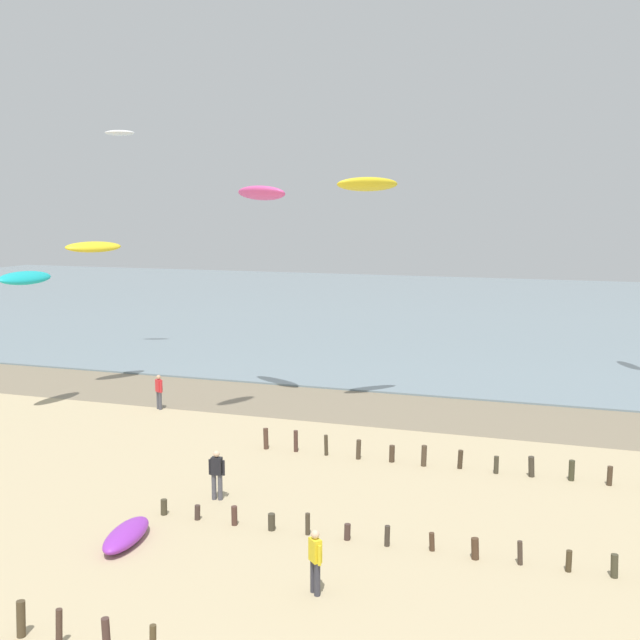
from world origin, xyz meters
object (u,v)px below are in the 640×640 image
Objects in this scene: kite_aloft_5 at (25,278)px; kite_aloft_6 at (93,247)px; kite_aloft_3 at (368,184)px; person_nearest_camera at (217,473)px; kite_aloft_2 at (261,193)px; person_by_waterline at (159,391)px; grounded_kite at (126,535)px; person_mid_beach at (315,560)px; kite_aloft_8 at (120,133)px.

kite_aloft_6 is (0.11, 5.39, 1.19)m from kite_aloft_5.
kite_aloft_3 is 1.02× the size of kite_aloft_6.
person_nearest_camera is 16.46m from kite_aloft_5.
person_nearest_camera is 0.50× the size of kite_aloft_2.
kite_aloft_5 is at bearing -150.98° from kite_aloft_6.
person_nearest_camera is at bearing -103.92° from kite_aloft_6.
person_by_waterline is 15.83m from grounded_kite.
kite_aloft_2 is at bearing 116.43° from person_mid_beach.
kite_aloft_5 is (-13.51, 7.58, 5.58)m from person_nearest_camera.
grounded_kite is 20.13m from kite_aloft_2.
kite_aloft_5 is at bearing 150.70° from person_nearest_camera.
kite_aloft_6 is at bearing 135.81° from person_mid_beach.
kite_aloft_6 is 11.75m from kite_aloft_8.
person_nearest_camera is at bearing -51.51° from person_by_waterline.
kite_aloft_2 is at bearing 0.70° from grounded_kite.
grounded_kite is 0.75× the size of kite_aloft_2.
person_mid_beach is 0.89× the size of kite_aloft_8.
kite_aloft_5 reaches higher than grounded_kite.
kite_aloft_6 is at bearing 151.85° from person_by_waterline.
kite_aloft_5 is at bearing -122.16° from kite_aloft_2.
kite_aloft_6 is at bearing -46.24° from kite_aloft_3.
kite_aloft_2 is 1.79× the size of kite_aloft_8.
kite_aloft_6 is (-9.62, -0.09, -2.78)m from kite_aloft_2.
kite_aloft_6 is at bearing 92.35° from kite_aloft_8.
person_mid_beach is 0.54× the size of kite_aloft_6.
kite_aloft_2 is (-2.80, 17.12, 10.21)m from grounded_kite.
person_by_waterline is 0.67× the size of grounded_kite.
kite_aloft_8 is at bearing 23.46° from grounded_kite.
kite_aloft_3 is at bearing 82.57° from person_nearest_camera.
kite_aloft_2 is at bearing 34.83° from person_by_waterline.
kite_aloft_2 reaches higher than person_by_waterline.
kite_aloft_2 reaches higher than kite_aloft_5.
kite_aloft_6 reaches higher than kite_aloft_5.
kite_aloft_2 is 16.49m from kite_aloft_8.
person_nearest_camera is at bearing 107.44° from kite_aloft_8.
grounded_kite is at bearing 35.43° from kite_aloft_3.
kite_aloft_3 reaches higher than person_by_waterline.
kite_aloft_8 is (-17.18, 21.82, 13.52)m from person_nearest_camera.
kite_aloft_6 reaches higher than person_mid_beach.
person_mid_beach is at bearing -35.11° from kite_aloft_2.
person_mid_beach is 6.43m from grounded_kite.
kite_aloft_6 is at bearing 6.43° from kite_aloft_5.
kite_aloft_5 reaches higher than person_mid_beach.
person_mid_beach reaches higher than grounded_kite.
person_mid_beach and person_by_waterline have the same top height.
kite_aloft_8 reaches higher than kite_aloft_2.
person_nearest_camera is at bearing -111.74° from kite_aloft_5.
kite_aloft_5 is at bearing -155.30° from person_by_waterline.
person_nearest_camera is 0.67× the size of grounded_kite.
kite_aloft_6 is at bearing 135.93° from person_nearest_camera.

